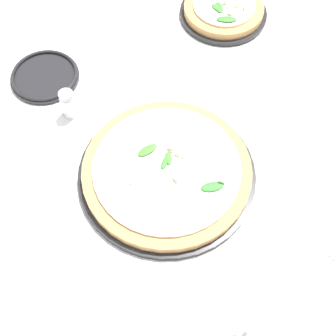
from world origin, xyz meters
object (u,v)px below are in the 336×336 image
pizza_personal_side (223,10)px  shaker_pepper (68,104)px  side_plate_white (45,76)px  pizza_arugula_main (168,171)px  wine_glass (258,315)px

pizza_personal_side → shaker_pepper: bearing=11.4°
shaker_pepper → side_plate_white: bearing=-84.8°
pizza_arugula_main → wine_glass: (0.04, 0.33, 0.10)m
pizza_personal_side → shaker_pepper: size_ratio=3.23×
shaker_pepper → wine_glass: bearing=97.0°
shaker_pepper → pizza_arugula_main: bearing=113.8°
wine_glass → side_plate_white: size_ratio=1.11×
wine_glass → side_plate_white: (0.08, -0.68, -0.11)m
pizza_personal_side → wine_glass: (0.38, 0.66, 0.11)m
pizza_arugula_main → wine_glass: 0.34m
pizza_arugula_main → side_plate_white: size_ratio=2.28×
pizza_arugula_main → side_plate_white: 0.38m
pizza_arugula_main → shaker_pepper: 0.26m
pizza_personal_side → side_plate_white: bearing=-3.4°
side_plate_white → shaker_pepper: 0.12m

